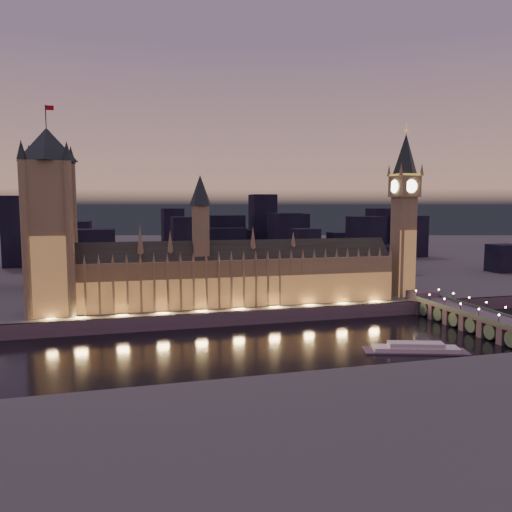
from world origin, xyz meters
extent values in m
plane|color=black|center=(0.00, 0.00, 0.00)|extent=(2000.00, 2000.00, 0.00)
cube|color=#3B4A44|center=(0.00, 520.00, 4.00)|extent=(2000.00, 960.00, 8.00)
cube|color=#584B55|center=(0.00, 41.00, 4.00)|extent=(2000.00, 2.50, 8.00)
cube|color=#8D7051|center=(-7.07, 62.00, 22.00)|extent=(200.38, 24.29, 28.00)
cube|color=#C68846|center=(-7.07, 51.75, 17.00)|extent=(200.00, 0.50, 18.00)
cube|color=black|center=(-7.07, 62.00, 39.00)|extent=(200.30, 20.55, 16.26)
cube|color=#8D7051|center=(-27.07, 62.00, 52.00)|extent=(9.00, 9.00, 32.00)
cone|color=#1F2A29|center=(-27.07, 62.00, 77.00)|extent=(13.00, 13.00, 18.00)
cube|color=#8D7051|center=(-107.07, 51.40, 22.00)|extent=(1.20, 1.20, 28.00)
cone|color=#8D7051|center=(-107.07, 52.00, 39.00)|extent=(2.00, 2.00, 6.00)
cube|color=#8D7051|center=(-99.66, 51.40, 22.00)|extent=(1.20, 1.20, 28.00)
cone|color=#8D7051|center=(-99.66, 52.00, 39.00)|extent=(2.00, 2.00, 6.00)
cube|color=#8D7051|center=(-92.25, 51.40, 22.00)|extent=(1.20, 1.20, 28.00)
cone|color=#8D7051|center=(-92.25, 52.00, 39.00)|extent=(2.00, 2.00, 6.00)
cube|color=#8D7051|center=(-84.85, 51.40, 22.00)|extent=(1.20, 1.20, 28.00)
cone|color=#8D7051|center=(-84.85, 52.00, 39.00)|extent=(2.00, 2.00, 6.00)
cube|color=#8D7051|center=(-77.44, 51.40, 22.00)|extent=(1.20, 1.20, 28.00)
cone|color=#8D7051|center=(-77.44, 52.00, 39.00)|extent=(2.00, 2.00, 6.00)
cube|color=#8D7051|center=(-70.03, 51.40, 22.00)|extent=(1.20, 1.20, 28.00)
cone|color=#8D7051|center=(-70.03, 52.00, 39.00)|extent=(2.00, 2.00, 6.00)
cube|color=#8D7051|center=(-62.62, 51.40, 22.00)|extent=(1.20, 1.20, 28.00)
cone|color=#8D7051|center=(-62.62, 52.00, 39.00)|extent=(2.00, 2.00, 6.00)
cube|color=#8D7051|center=(-55.22, 51.40, 22.00)|extent=(1.20, 1.20, 28.00)
cone|color=#8D7051|center=(-55.22, 52.00, 39.00)|extent=(2.00, 2.00, 6.00)
cube|color=#8D7051|center=(-47.81, 51.40, 22.00)|extent=(1.20, 1.20, 28.00)
cone|color=#8D7051|center=(-47.81, 52.00, 39.00)|extent=(2.00, 2.00, 6.00)
cube|color=#8D7051|center=(-40.40, 51.40, 22.00)|extent=(1.20, 1.20, 28.00)
cone|color=#8D7051|center=(-40.40, 52.00, 39.00)|extent=(2.00, 2.00, 6.00)
cube|color=#8D7051|center=(-32.99, 51.40, 22.00)|extent=(1.20, 1.20, 28.00)
cone|color=#8D7051|center=(-32.99, 52.00, 39.00)|extent=(2.00, 2.00, 6.00)
cube|color=#8D7051|center=(-25.59, 51.40, 22.00)|extent=(1.20, 1.20, 28.00)
cone|color=#8D7051|center=(-25.59, 52.00, 39.00)|extent=(2.00, 2.00, 6.00)
cube|color=#8D7051|center=(-18.18, 51.40, 22.00)|extent=(1.20, 1.20, 28.00)
cone|color=#8D7051|center=(-18.18, 52.00, 39.00)|extent=(2.00, 2.00, 6.00)
cube|color=#8D7051|center=(-10.77, 51.40, 22.00)|extent=(1.20, 1.20, 28.00)
cone|color=#8D7051|center=(-10.77, 52.00, 39.00)|extent=(2.00, 2.00, 6.00)
cube|color=#8D7051|center=(-3.36, 51.40, 22.00)|extent=(1.20, 1.20, 28.00)
cone|color=#8D7051|center=(-3.36, 52.00, 39.00)|extent=(2.00, 2.00, 6.00)
cube|color=#8D7051|center=(4.04, 51.40, 22.00)|extent=(1.20, 1.20, 28.00)
cone|color=#8D7051|center=(4.04, 52.00, 39.00)|extent=(2.00, 2.00, 6.00)
cube|color=#8D7051|center=(11.45, 51.40, 22.00)|extent=(1.20, 1.20, 28.00)
cone|color=#8D7051|center=(11.45, 52.00, 39.00)|extent=(2.00, 2.00, 6.00)
cube|color=#8D7051|center=(18.86, 51.40, 22.00)|extent=(1.20, 1.20, 28.00)
cone|color=#8D7051|center=(18.86, 52.00, 39.00)|extent=(2.00, 2.00, 6.00)
cube|color=#8D7051|center=(26.26, 51.40, 22.00)|extent=(1.20, 1.20, 28.00)
cone|color=#8D7051|center=(26.26, 52.00, 39.00)|extent=(2.00, 2.00, 6.00)
cube|color=#8D7051|center=(33.67, 51.40, 22.00)|extent=(1.20, 1.20, 28.00)
cone|color=#8D7051|center=(33.67, 52.00, 39.00)|extent=(2.00, 2.00, 6.00)
cube|color=#8D7051|center=(41.08, 51.40, 22.00)|extent=(1.20, 1.20, 28.00)
cone|color=#8D7051|center=(41.08, 52.00, 39.00)|extent=(2.00, 2.00, 6.00)
cube|color=#8D7051|center=(48.49, 51.40, 22.00)|extent=(1.20, 1.20, 28.00)
cone|color=#8D7051|center=(48.49, 52.00, 39.00)|extent=(2.00, 2.00, 6.00)
cube|color=#8D7051|center=(55.89, 51.40, 22.00)|extent=(1.20, 1.20, 28.00)
cone|color=#8D7051|center=(55.89, 52.00, 39.00)|extent=(2.00, 2.00, 6.00)
cube|color=#8D7051|center=(63.30, 51.40, 22.00)|extent=(1.20, 1.20, 28.00)
cone|color=#8D7051|center=(63.30, 52.00, 39.00)|extent=(2.00, 2.00, 6.00)
cube|color=#8D7051|center=(70.71, 51.40, 22.00)|extent=(1.20, 1.20, 28.00)
cone|color=#8D7051|center=(70.71, 52.00, 39.00)|extent=(2.00, 2.00, 6.00)
cube|color=#8D7051|center=(78.12, 51.40, 22.00)|extent=(1.20, 1.20, 28.00)
cone|color=#8D7051|center=(78.12, 52.00, 39.00)|extent=(2.00, 2.00, 6.00)
cube|color=#8D7051|center=(85.52, 51.40, 22.00)|extent=(1.20, 1.20, 28.00)
cone|color=#8D7051|center=(85.52, 52.00, 39.00)|extent=(2.00, 2.00, 6.00)
cube|color=#8D7051|center=(92.93, 51.40, 22.00)|extent=(1.20, 1.20, 28.00)
cone|color=#8D7051|center=(92.93, 52.00, 39.00)|extent=(2.00, 2.00, 6.00)
cone|color=#8D7051|center=(-62.07, 62.00, 49.00)|extent=(4.40, 4.40, 18.00)
cone|color=#8D7051|center=(-45.07, 62.00, 47.00)|extent=(4.40, 4.40, 14.00)
cone|color=#8D7051|center=(4.93, 62.00, 48.00)|extent=(4.40, 4.40, 16.00)
cone|color=#8D7051|center=(30.93, 62.00, 46.00)|extent=(4.40, 4.40, 12.00)
cube|color=#8D7051|center=(-110.00, 62.00, 49.90)|extent=(22.74, 22.74, 83.80)
cube|color=#C68846|center=(-110.00, 50.80, 30.00)|extent=(22.00, 0.50, 44.00)
cone|color=#1F2A29|center=(-110.00, 62.00, 100.80)|extent=(31.68, 31.68, 18.00)
cylinder|color=black|center=(-110.00, 62.00, 115.80)|extent=(0.50, 0.50, 12.00)
cube|color=#AE0C16|center=(-107.80, 62.00, 120.30)|extent=(4.00, 0.15, 2.50)
cylinder|color=#8D7051|center=(-121.00, 51.00, 49.90)|extent=(4.40, 4.40, 83.80)
cone|color=#1F2A29|center=(-121.00, 51.00, 96.80)|extent=(5.20, 5.20, 10.00)
cylinder|color=#8D7051|center=(-121.00, 73.00, 49.90)|extent=(4.40, 4.40, 83.80)
cone|color=#1F2A29|center=(-121.00, 73.00, 96.80)|extent=(5.20, 5.20, 10.00)
cylinder|color=#8D7051|center=(-99.00, 51.00, 49.90)|extent=(4.40, 4.40, 83.80)
cone|color=#1F2A29|center=(-99.00, 51.00, 96.80)|extent=(5.20, 5.20, 10.00)
cylinder|color=#8D7051|center=(-99.00, 73.00, 49.90)|extent=(4.40, 4.40, 83.80)
cone|color=#1F2A29|center=(-99.00, 73.00, 96.80)|extent=(5.20, 5.20, 10.00)
cube|color=#8D7051|center=(108.00, 62.00, 40.78)|extent=(13.45, 13.45, 65.55)
cube|color=#C68846|center=(108.00, 55.80, 30.00)|extent=(12.00, 0.50, 44.00)
cube|color=#8D7051|center=(108.00, 62.00, 80.44)|extent=(15.00, 15.00, 13.78)
cube|color=#F2C64C|center=(108.00, 62.00, 87.93)|extent=(15.75, 15.75, 1.20)
cone|color=#1F2A29|center=(108.00, 62.00, 101.53)|extent=(18.00, 18.00, 26.00)
sphere|color=#F2C64C|center=(108.00, 62.00, 116.03)|extent=(2.80, 2.80, 2.80)
cylinder|color=#F2C64C|center=(108.00, 62.00, 118.53)|extent=(0.40, 0.40, 5.00)
cylinder|color=#FFF2BF|center=(108.00, 54.25, 80.44)|extent=(8.40, 0.50, 8.40)
cylinder|color=#FFF2BF|center=(108.00, 69.75, 80.44)|extent=(8.40, 0.50, 8.40)
cylinder|color=#FFF2BF|center=(100.25, 62.00, 80.44)|extent=(0.50, 8.40, 8.40)
cylinder|color=#FFF2BF|center=(115.75, 62.00, 80.44)|extent=(0.50, 8.40, 8.40)
cone|color=#8D7051|center=(100.50, 54.50, 91.33)|extent=(2.60, 2.60, 8.00)
cone|color=#8D7051|center=(100.50, 69.50, 91.33)|extent=(2.60, 2.60, 8.00)
cone|color=#8D7051|center=(115.50, 54.50, 91.33)|extent=(2.60, 2.60, 8.00)
cone|color=#8D7051|center=(115.50, 69.50, 91.33)|extent=(2.60, 2.60, 8.00)
cube|color=#584B55|center=(112.89, -10.00, 9.50)|extent=(17.30, 100.00, 1.60)
cube|color=#335D3F|center=(104.64, -10.00, 10.90)|extent=(0.80, 100.00, 1.60)
cube|color=#335D3F|center=(121.14, -10.00, 10.90)|extent=(0.80, 100.00, 1.60)
cube|color=#584B55|center=(112.89, 45.00, 8.75)|extent=(17.30, 12.00, 9.50)
cube|color=#584B55|center=(112.89, -31.43, 4.35)|extent=(15.57, 4.00, 9.50)
cylinder|color=black|center=(104.64, -31.43, 12.70)|extent=(0.30, 0.30, 4.40)
sphere|color=#FFD88C|center=(104.64, -31.43, 15.00)|extent=(1.00, 1.00, 1.00)
cube|color=#584B55|center=(112.89, -17.14, 4.35)|extent=(15.57, 4.00, 9.50)
cylinder|color=black|center=(104.64, -17.14, 12.70)|extent=(0.30, 0.30, 4.40)
sphere|color=#FFD88C|center=(104.64, -17.14, 15.00)|extent=(1.00, 1.00, 1.00)
cylinder|color=black|center=(121.14, -17.14, 12.70)|extent=(0.30, 0.30, 4.40)
sphere|color=#FFD88C|center=(121.14, -17.14, 15.00)|extent=(1.00, 1.00, 1.00)
cube|color=#584B55|center=(112.89, -2.86, 4.35)|extent=(15.57, 4.00, 9.50)
cylinder|color=black|center=(104.64, -2.86, 12.70)|extent=(0.30, 0.30, 4.40)
sphere|color=#FFD88C|center=(104.64, -2.86, 15.00)|extent=(1.00, 1.00, 1.00)
cylinder|color=black|center=(121.14, -2.86, 12.70)|extent=(0.30, 0.30, 4.40)
sphere|color=#FFD88C|center=(121.14, -2.86, 15.00)|extent=(1.00, 1.00, 1.00)
cube|color=#584B55|center=(112.89, 11.43, 4.35)|extent=(15.57, 4.00, 9.50)
cylinder|color=black|center=(104.64, 11.43, 12.70)|extent=(0.30, 0.30, 4.40)
sphere|color=#FFD88C|center=(104.64, 11.43, 15.00)|extent=(1.00, 1.00, 1.00)
cylinder|color=black|center=(121.14, 11.43, 12.70)|extent=(0.30, 0.30, 4.40)
sphere|color=#FFD88C|center=(121.14, 11.43, 15.00)|extent=(1.00, 1.00, 1.00)
cube|color=#584B55|center=(112.89, 25.71, 4.35)|extent=(15.57, 4.00, 9.50)
cylinder|color=black|center=(104.64, 25.71, 12.70)|extent=(0.30, 0.30, 4.40)
sphere|color=#FFD88C|center=(104.64, 25.71, 15.00)|extent=(1.00, 1.00, 1.00)
cylinder|color=black|center=(121.14, 25.71, 12.70)|extent=(0.30, 0.30, 4.40)
sphere|color=#FFD88C|center=(121.14, 25.71, 15.00)|extent=(1.00, 1.00, 1.00)
cube|color=#584B55|center=(112.89, 40.00, 4.35)|extent=(15.57, 4.00, 9.50)
cylinder|color=black|center=(104.64, 40.00, 12.70)|extent=(0.30, 0.30, 4.40)
sphere|color=#FFD88C|center=(104.64, 40.00, 15.00)|extent=(1.00, 1.00, 1.00)
cylinder|color=black|center=(121.14, 40.00, 12.70)|extent=(0.30, 0.30, 4.40)
sphere|color=#FFD88C|center=(121.14, 40.00, 15.00)|extent=(1.00, 1.00, 1.00)
cylinder|color=#335D3F|center=(112.89, -24.29, 4.70)|extent=(15.22, 8.00, 8.00)
cylinder|color=#335D3F|center=(112.89, -10.00, 4.70)|extent=(15.22, 8.00, 8.00)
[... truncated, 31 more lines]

